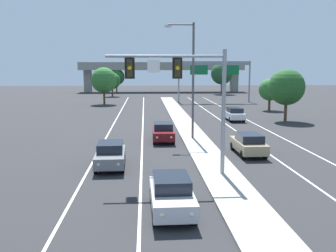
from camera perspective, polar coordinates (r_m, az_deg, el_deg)
name	(u,v)px	position (r m, az deg, el deg)	size (l,w,h in m)	color
median_island	(209,158)	(27.44, 6.02, -4.68)	(2.40, 110.00, 0.15)	#9E9B93
lane_stripe_oncoming_center	(142,141)	(33.94, -3.78, -2.21)	(0.14, 100.00, 0.01)	silver
lane_stripe_receding_center	(249,140)	(35.15, 11.74, -2.00)	(0.14, 100.00, 0.01)	silver
edge_stripe_left	(104,141)	(34.13, -9.33, -2.25)	(0.14, 100.00, 0.01)	silver
edge_stripe_right	(286,140)	(36.15, 16.80, -1.90)	(0.14, 100.00, 0.01)	silver
overhead_signal_mast	(187,86)	(22.32, 2.73, 5.92)	(6.83, 0.44, 7.20)	gray
street_lamp_median	(191,74)	(34.30, 3.32, 7.64)	(2.58, 0.28, 10.00)	#4C4C51
car_oncoming_silver	(171,194)	(17.46, 0.51, -9.85)	(1.89, 4.50, 1.58)	#B7B7BC
car_oncoming_grey	(110,154)	(25.29, -8.41, -4.13)	(1.93, 4.51, 1.58)	slate
car_oncoming_darkred	(163,132)	(33.82, -0.71, -0.83)	(1.86, 4.49, 1.58)	#5B0F14
car_receding_tan	(249,144)	(29.15, 11.68, -2.53)	(1.86, 4.49, 1.58)	tan
car_receding_white	(234,114)	(47.48, 9.65, 1.76)	(1.85, 4.48, 1.58)	silver
highway_sign_gantry	(215,68)	(71.87, 6.81, 8.36)	(13.28, 0.42, 7.50)	gray
overpass_bridge	(162,70)	(102.76, -0.92, 8.24)	(42.40, 6.40, 7.65)	gray
tree_far_right_c	(270,90)	(59.87, 14.66, 5.14)	(3.25, 3.25, 4.70)	#4C3823
tree_far_left_c	(116,77)	(101.10, -7.54, 7.11)	(4.14, 4.14, 5.99)	#4C3823
tree_far_right_b	(287,87)	(48.20, 16.94, 5.45)	(4.27, 4.27, 6.18)	#4C3823
tree_far_right_a	(222,74)	(94.47, 7.86, 7.59)	(5.15, 5.15, 7.46)	#4C3823
tree_far_left_b	(112,81)	(86.89, -8.17, 6.54)	(3.62, 3.62, 5.23)	#4C3823
tree_far_left_a	(104,80)	(68.49, -9.36, 6.62)	(4.40, 4.40, 6.37)	#4C3823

